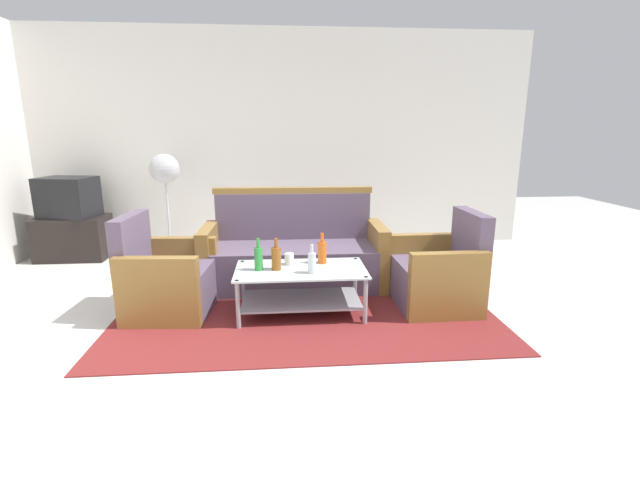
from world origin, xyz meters
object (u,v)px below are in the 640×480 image
(bottle_clear, at_px, (312,262))
(bottle_brown, at_px, (276,258))
(television, at_px, (68,197))
(cup, at_px, (289,259))
(tv_stand, at_px, (74,238))
(pedestal_fan, at_px, (165,175))
(armchair_right, at_px, (438,275))
(armchair_left, at_px, (167,280))
(coffee_table, at_px, (301,284))
(bottle_green, at_px, (259,258))
(bottle_orange, at_px, (322,252))
(couch, at_px, (294,255))

(bottle_clear, height_order, bottle_brown, bottle_brown)
(television, bearing_deg, cup, 156.45)
(tv_stand, xyz_separation_m, pedestal_fan, (1.14, 0.05, 0.75))
(armchair_right, bearing_deg, bottle_brown, 93.16)
(pedestal_fan, bearing_deg, tv_stand, -177.50)
(armchair_left, distance_m, bottle_clear, 1.29)
(television, bearing_deg, coffee_table, 155.60)
(coffee_table, bearing_deg, bottle_green, -178.80)
(armchair_left, height_order, television, television)
(bottle_orange, bearing_deg, coffee_table, -142.48)
(bottle_orange, bearing_deg, pedestal_fan, 133.48)
(bottle_green, bearing_deg, bottle_brown, -0.27)
(couch, bearing_deg, bottle_green, 68.52)
(bottle_clear, xyz_separation_m, television, (-2.80, 2.08, 0.26))
(couch, relative_size, television, 2.68)
(armchair_right, distance_m, television, 4.39)
(bottle_green, bearing_deg, bottle_orange, 16.04)
(cup, bearing_deg, bottle_brown, -129.16)
(couch, distance_m, cup, 0.65)
(pedestal_fan, bearing_deg, bottle_orange, -46.52)
(couch, xyz_separation_m, armchair_right, (1.27, -0.67, -0.03))
(coffee_table, distance_m, bottle_brown, 0.32)
(cup, relative_size, tv_stand, 0.12)
(bottle_brown, xyz_separation_m, tv_stand, (-2.51, 1.96, -0.25))
(bottle_green, distance_m, tv_stand, 3.08)
(pedestal_fan, bearing_deg, bottle_brown, -55.93)
(armchair_right, bearing_deg, armchair_left, 87.86)
(bottle_clear, distance_m, tv_stand, 3.49)
(armchair_right, height_order, cup, armchair_right)
(couch, height_order, cup, couch)
(bottle_clear, xyz_separation_m, pedestal_fan, (-1.65, 2.13, 0.51))
(armchair_left, relative_size, television, 1.26)
(cup, bearing_deg, coffee_table, -53.33)
(coffee_table, xyz_separation_m, pedestal_fan, (-1.57, 2.01, 0.74))
(tv_stand, relative_size, pedestal_fan, 0.63)
(armchair_left, xyz_separation_m, coffee_table, (1.15, -0.15, -0.02))
(television, bearing_deg, bottle_brown, 153.34)
(bottle_clear, height_order, television, television)
(coffee_table, bearing_deg, couch, 92.75)
(bottle_green, xyz_separation_m, television, (-2.36, 1.97, 0.25))
(bottle_green, bearing_deg, bottle_clear, -14.81)
(bottle_clear, bearing_deg, coffee_table, 125.20)
(armchair_left, height_order, coffee_table, armchair_left)
(armchair_left, distance_m, bottle_orange, 1.36)
(coffee_table, distance_m, tv_stand, 3.34)
(couch, distance_m, bottle_orange, 0.68)
(couch, height_order, armchair_right, couch)
(bottle_clear, bearing_deg, bottle_brown, 158.43)
(coffee_table, relative_size, pedestal_fan, 0.87)
(coffee_table, relative_size, tv_stand, 1.38)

